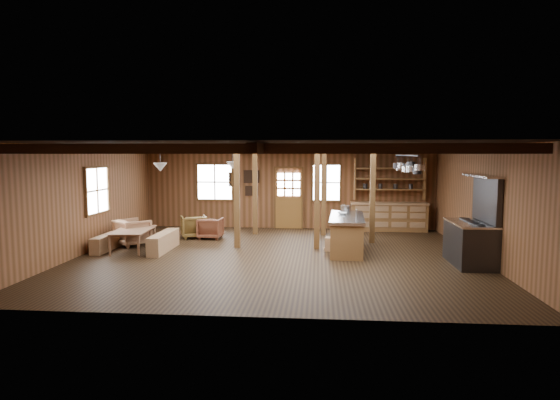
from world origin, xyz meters
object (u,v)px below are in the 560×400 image
at_px(kitchen_island, 347,233).
at_px(armchair_a, 194,227).
at_px(dining_table, 134,240).
at_px(armchair_b, 211,228).
at_px(commercial_range, 473,236).
at_px(armchair_c, 133,232).

xyz_separation_m(kitchen_island, armchair_a, (-4.61, 1.59, -0.13)).
distance_m(dining_table, armchair_b, 2.50).
xyz_separation_m(dining_table, armchair_b, (1.65, 1.88, 0.04)).
height_order(armchair_a, armchair_b, armchair_a).
bearing_deg(dining_table, commercial_range, -100.79).
distance_m(commercial_range, dining_table, 8.60).
distance_m(dining_table, armchair_c, 0.70).
bearing_deg(dining_table, kitchen_island, -90.61).
bearing_deg(commercial_range, armchair_b, 157.77).
relative_size(dining_table, armchair_a, 2.11).
distance_m(armchair_a, armchair_c, 1.95).
height_order(dining_table, armchair_c, armchair_c).
relative_size(armchair_a, armchair_b, 1.08).
bearing_deg(kitchen_island, dining_table, -172.90).
xyz_separation_m(armchair_b, armchair_c, (-1.95, -1.26, 0.06)).
distance_m(kitchen_island, armchair_c, 6.01).
height_order(commercial_range, armchair_a, commercial_range).
distance_m(commercial_range, armchair_c, 8.99).
distance_m(dining_table, armchair_a, 2.27).
bearing_deg(armchair_c, dining_table, 155.01).
xyz_separation_m(commercial_range, armchair_a, (-7.45, 2.92, -0.32)).
bearing_deg(armchair_a, kitchen_island, 138.71).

